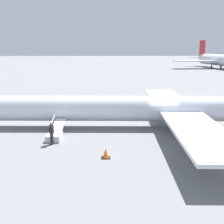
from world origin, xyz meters
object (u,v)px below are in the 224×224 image
airplane_far_left (220,60)px  boarding_stairs (55,134)px  passenger (51,132)px  airplane_main (172,108)px

airplane_far_left → boarding_stairs: bearing=-30.8°
airplane_far_left → passenger: airplane_far_left is taller
passenger → boarding_stairs: bearing=1.6°
boarding_stairs → airplane_main: bearing=-69.7°
airplane_main → boarding_stairs: size_ratio=8.75×
airplane_main → boarding_stairs: bearing=20.3°
airplane_main → passenger: airplane_main is taller
airplane_far_left → boarding_stairs: size_ratio=10.74×
airplane_main → passenger: (10.13, 4.78, -0.77)m
passenger → airplane_far_left: bearing=-24.6°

